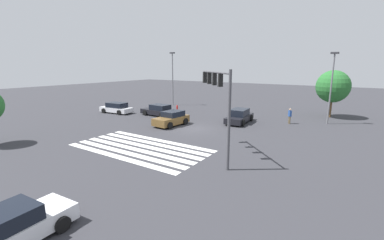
{
  "coord_description": "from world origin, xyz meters",
  "views": [
    {
      "loc": [
        14.0,
        -21.37,
        6.35
      ],
      "look_at": [
        0.0,
        0.0,
        0.91
      ],
      "focal_mm": 24.0,
      "sensor_mm": 36.0,
      "label": 1
    }
  ],
  "objects_px": {
    "car_4": "(239,116)",
    "street_light_pole_a": "(173,74)",
    "car_0": "(159,110)",
    "car_2": "(116,108)",
    "traffic_signal_mast": "(218,91)",
    "tree_corner_b": "(333,86)",
    "street_light_pole_b": "(332,82)",
    "pedestrian": "(290,115)",
    "fire_hydrant": "(177,108)",
    "car_1": "(12,228)",
    "car_3": "(172,119)"
  },
  "relations": [
    {
      "from": "car_4",
      "to": "street_light_pole_a",
      "type": "bearing_deg",
      "value": 61.98
    },
    {
      "from": "car_0",
      "to": "car_2",
      "type": "height_order",
      "value": "car_0"
    },
    {
      "from": "car_0",
      "to": "street_light_pole_a",
      "type": "relative_size",
      "value": 0.58
    },
    {
      "from": "traffic_signal_mast",
      "to": "car_2",
      "type": "height_order",
      "value": "traffic_signal_mast"
    },
    {
      "from": "traffic_signal_mast",
      "to": "tree_corner_b",
      "type": "bearing_deg",
      "value": -59.29
    },
    {
      "from": "car_2",
      "to": "street_light_pole_b",
      "type": "relative_size",
      "value": 0.61
    },
    {
      "from": "street_light_pole_b",
      "to": "tree_corner_b",
      "type": "height_order",
      "value": "street_light_pole_b"
    },
    {
      "from": "car_2",
      "to": "car_0",
      "type": "bearing_deg",
      "value": -168.88
    },
    {
      "from": "pedestrian",
      "to": "traffic_signal_mast",
      "type": "bearing_deg",
      "value": 37.29
    },
    {
      "from": "car_0",
      "to": "tree_corner_b",
      "type": "xyz_separation_m",
      "value": [
        18.57,
        10.92,
        3.15
      ]
    },
    {
      "from": "car_2",
      "to": "fire_hydrant",
      "type": "xyz_separation_m",
      "value": [
        6.02,
        5.74,
        -0.26
      ]
    },
    {
      "from": "tree_corner_b",
      "to": "fire_hydrant",
      "type": "relative_size",
      "value": 6.76
    },
    {
      "from": "car_1",
      "to": "car_4",
      "type": "distance_m",
      "value": 23.42
    },
    {
      "from": "car_0",
      "to": "street_light_pole_b",
      "type": "height_order",
      "value": "street_light_pole_b"
    },
    {
      "from": "car_3",
      "to": "pedestrian",
      "type": "relative_size",
      "value": 2.47
    },
    {
      "from": "pedestrian",
      "to": "car_3",
      "type": "bearing_deg",
      "value": -8.61
    },
    {
      "from": "street_light_pole_b",
      "to": "tree_corner_b",
      "type": "distance_m",
      "value": 4.38
    },
    {
      "from": "car_2",
      "to": "street_light_pole_b",
      "type": "distance_m",
      "value": 26.48
    },
    {
      "from": "street_light_pole_a",
      "to": "tree_corner_b",
      "type": "distance_m",
      "value": 22.76
    },
    {
      "from": "tree_corner_b",
      "to": "pedestrian",
      "type": "bearing_deg",
      "value": -117.22
    },
    {
      "from": "traffic_signal_mast",
      "to": "street_light_pole_b",
      "type": "distance_m",
      "value": 16.96
    },
    {
      "from": "tree_corner_b",
      "to": "street_light_pole_b",
      "type": "bearing_deg",
      "value": -87.75
    },
    {
      "from": "car_4",
      "to": "tree_corner_b",
      "type": "relative_size",
      "value": 0.86
    },
    {
      "from": "street_light_pole_a",
      "to": "car_3",
      "type": "bearing_deg",
      "value": -53.21
    },
    {
      "from": "car_3",
      "to": "street_light_pole_b",
      "type": "distance_m",
      "value": 17.69
    },
    {
      "from": "street_light_pole_b",
      "to": "tree_corner_b",
      "type": "xyz_separation_m",
      "value": [
        -0.17,
        4.3,
        -0.82
      ]
    },
    {
      "from": "car_4",
      "to": "pedestrian",
      "type": "distance_m",
      "value": 5.51
    },
    {
      "from": "tree_corner_b",
      "to": "fire_hydrant",
      "type": "xyz_separation_m",
      "value": [
        -18.63,
        -6.88,
        -3.41
      ]
    },
    {
      "from": "street_light_pole_a",
      "to": "street_light_pole_b",
      "type": "bearing_deg",
      "value": -4.08
    },
    {
      "from": "car_4",
      "to": "pedestrian",
      "type": "height_order",
      "value": "pedestrian"
    },
    {
      "from": "car_0",
      "to": "street_light_pole_a",
      "type": "distance_m",
      "value": 10.13
    },
    {
      "from": "car_1",
      "to": "tree_corner_b",
      "type": "distance_m",
      "value": 33.4
    },
    {
      "from": "street_light_pole_b",
      "to": "car_3",
      "type": "bearing_deg",
      "value": -144.4
    },
    {
      "from": "car_4",
      "to": "street_light_pole_b",
      "type": "bearing_deg",
      "value": -64.19
    },
    {
      "from": "car_0",
      "to": "car_4",
      "type": "bearing_deg",
      "value": -166.47
    },
    {
      "from": "car_3",
      "to": "street_light_pole_b",
      "type": "height_order",
      "value": "street_light_pole_b"
    },
    {
      "from": "traffic_signal_mast",
      "to": "street_light_pole_a",
      "type": "height_order",
      "value": "street_light_pole_a"
    },
    {
      "from": "car_3",
      "to": "street_light_pole_b",
      "type": "xyz_separation_m",
      "value": [
        14.02,
        10.04,
        3.93
      ]
    },
    {
      "from": "car_3",
      "to": "street_light_pole_b",
      "type": "bearing_deg",
      "value": 129.48
    },
    {
      "from": "car_3",
      "to": "tree_corner_b",
      "type": "xyz_separation_m",
      "value": [
        13.85,
        14.34,
        3.1
      ]
    },
    {
      "from": "car_3",
      "to": "car_0",
      "type": "bearing_deg",
      "value": -122.01
    },
    {
      "from": "car_2",
      "to": "street_light_pole_a",
      "type": "relative_size",
      "value": 0.56
    },
    {
      "from": "car_4",
      "to": "car_3",
      "type": "bearing_deg",
      "value": 129.24
    },
    {
      "from": "car_1",
      "to": "street_light_pole_a",
      "type": "xyz_separation_m",
      "value": [
        -15.51,
        29.81,
        4.35
      ]
    },
    {
      "from": "street_light_pole_b",
      "to": "traffic_signal_mast",
      "type": "bearing_deg",
      "value": -108.43
    },
    {
      "from": "tree_corner_b",
      "to": "traffic_signal_mast",
      "type": "bearing_deg",
      "value": -104.29
    },
    {
      "from": "car_0",
      "to": "pedestrian",
      "type": "distance_m",
      "value": 15.82
    },
    {
      "from": "car_1",
      "to": "tree_corner_b",
      "type": "relative_size",
      "value": 0.74
    },
    {
      "from": "car_2",
      "to": "tree_corner_b",
      "type": "distance_m",
      "value": 27.87
    },
    {
      "from": "car_3",
      "to": "car_2",
      "type": "bearing_deg",
      "value": -95.19
    }
  ]
}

